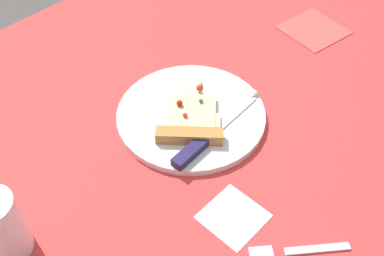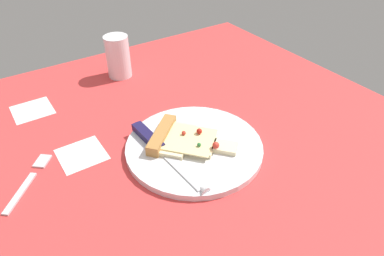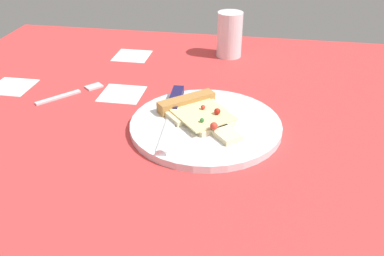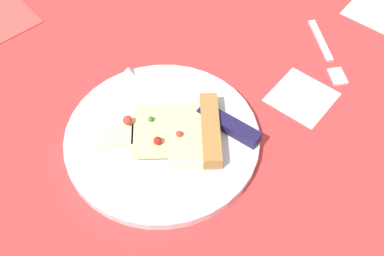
{
  "view_description": "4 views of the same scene",
  "coord_description": "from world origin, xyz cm",
  "px_view_note": "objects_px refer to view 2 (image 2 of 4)",
  "views": [
    {
      "loc": [
        35.57,
        -49.32,
        62.65
      ],
      "look_at": [
        -3.25,
        -8.45,
        2.89
      ],
      "focal_mm": 42.96,
      "sensor_mm": 36.0,
      "label": 1
    },
    {
      "loc": [
        23.46,
        40.65,
        46.72
      ],
      "look_at": [
        -8.34,
        -7.15,
        3.5
      ],
      "focal_mm": 32.15,
      "sensor_mm": 36.0,
      "label": 2
    },
    {
      "loc": [
        -16.11,
        62.53,
        40.4
      ],
      "look_at": [
        -5.21,
        -0.74,
        2.15
      ],
      "focal_mm": 39.16,
      "sensor_mm": 36.0,
      "label": 3
    },
    {
      "loc": [
        -37.24,
        -34.7,
        60.28
      ],
      "look_at": [
        -4.86,
        -8.32,
        4.03
      ],
      "focal_mm": 47.02,
      "sensor_mm": 36.0,
      "label": 4
    }
  ],
  "objects_px": {
    "pizza_slice": "(182,139)",
    "fork": "(30,178)",
    "plate": "(194,147)",
    "knife": "(162,148)",
    "drinking_glass": "(118,57)"
  },
  "relations": [
    {
      "from": "plate",
      "to": "pizza_slice",
      "type": "distance_m",
      "value": 0.03
    },
    {
      "from": "fork",
      "to": "plate",
      "type": "bearing_deg",
      "value": 22.97
    },
    {
      "from": "pizza_slice",
      "to": "fork",
      "type": "bearing_deg",
      "value": -56.55
    },
    {
      "from": "plate",
      "to": "pizza_slice",
      "type": "relative_size",
      "value": 1.55
    },
    {
      "from": "pizza_slice",
      "to": "drinking_glass",
      "type": "relative_size",
      "value": 1.58
    },
    {
      "from": "pizza_slice",
      "to": "drinking_glass",
      "type": "distance_m",
      "value": 0.37
    },
    {
      "from": "plate",
      "to": "knife",
      "type": "xyz_separation_m",
      "value": [
        0.06,
        -0.02,
        0.01
      ]
    },
    {
      "from": "knife",
      "to": "drinking_glass",
      "type": "distance_m",
      "value": 0.37
    },
    {
      "from": "pizza_slice",
      "to": "knife",
      "type": "distance_m",
      "value": 0.05
    },
    {
      "from": "knife",
      "to": "drinking_glass",
      "type": "xyz_separation_m",
      "value": [
        -0.07,
        -0.36,
        0.04
      ]
    },
    {
      "from": "pizza_slice",
      "to": "fork",
      "type": "relative_size",
      "value": 1.43
    },
    {
      "from": "knife",
      "to": "drinking_glass",
      "type": "height_order",
      "value": "drinking_glass"
    },
    {
      "from": "drinking_glass",
      "to": "fork",
      "type": "xyz_separation_m",
      "value": [
        0.31,
        0.29,
        -0.05
      ]
    },
    {
      "from": "plate",
      "to": "fork",
      "type": "distance_m",
      "value": 0.32
    },
    {
      "from": "knife",
      "to": "fork",
      "type": "bearing_deg",
      "value": -20.96
    }
  ]
}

